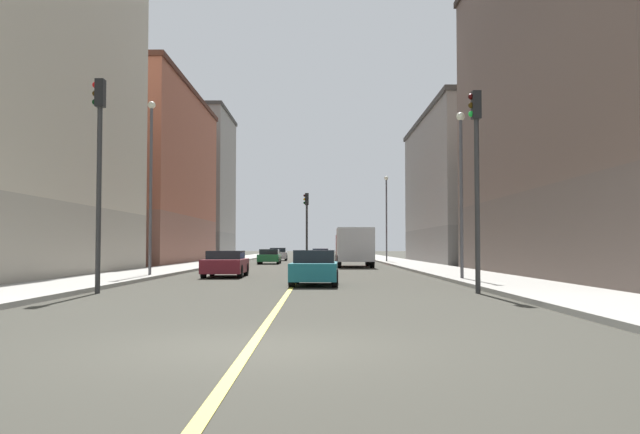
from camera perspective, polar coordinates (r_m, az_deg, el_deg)
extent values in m
plane|color=#36342C|center=(10.19, -5.81, -10.96)|extent=(400.00, 400.00, 0.00)
cube|color=#9E9B93|center=(59.49, 7.12, -3.84)|extent=(3.65, 168.00, 0.15)
cube|color=#9E9B93|center=(59.77, -8.90, -3.82)|extent=(3.65, 168.00, 0.15)
cube|color=#E5D14C|center=(59.05, -0.91, -3.94)|extent=(0.16, 154.00, 0.01)
cube|color=brown|center=(34.37, 23.08, -1.50)|extent=(8.66, 25.24, 3.95)
cube|color=brown|center=(35.57, 22.84, 12.63)|extent=(8.66, 25.24, 13.42)
cube|color=slate|center=(61.23, 12.77, -2.41)|extent=(8.66, 23.72, 3.03)
cube|color=gray|center=(61.56, 12.71, 3.50)|extent=(8.66, 23.72, 9.65)
cube|color=#3B3937|center=(62.27, 12.66, 8.10)|extent=(8.96, 24.02, 0.40)
cube|color=brown|center=(61.47, -14.50, -1.91)|extent=(8.66, 25.11, 4.07)
cube|color=#93513D|center=(61.99, -14.42, 5.00)|extent=(8.66, 25.11, 10.85)
cube|color=#42241B|center=(62.96, -14.37, 10.09)|extent=(8.96, 25.41, 0.40)
cube|color=slate|center=(83.34, -10.62, -2.40)|extent=(8.66, 14.09, 3.14)
cube|color=gray|center=(83.80, -10.57, 3.56)|extent=(8.66, 14.09, 14.27)
cube|color=#3B3937|center=(84.88, -10.53, 8.49)|extent=(8.96, 14.39, 0.40)
cylinder|color=#2D2D2D|center=(22.16, 13.23, 0.94)|extent=(0.16, 0.16, 5.60)
cube|color=black|center=(22.59, 13.15, 9.20)|extent=(0.28, 0.32, 0.90)
sphere|color=#320404|center=(22.61, 12.74, 9.89)|extent=(0.20, 0.20, 0.20)
sphere|color=#352204|center=(22.55, 12.75, 9.19)|extent=(0.20, 0.20, 0.20)
sphere|color=green|center=(22.49, 12.76, 8.50)|extent=(0.20, 0.20, 0.20)
cylinder|color=#2D2D2D|center=(22.73, -18.10, 1.40)|extent=(0.16, 0.16, 5.99)
cube|color=black|center=(23.21, -17.98, 9.92)|extent=(0.28, 0.32, 0.90)
sphere|color=red|center=(23.32, -18.36, 10.54)|extent=(0.20, 0.20, 0.20)
sphere|color=#352204|center=(23.26, -18.37, 9.87)|extent=(0.20, 0.20, 0.20)
sphere|color=black|center=(23.20, -18.37, 9.20)|extent=(0.20, 0.20, 0.20)
cylinder|color=#2D2D2D|center=(50.85, -1.03, -1.58)|extent=(0.16, 0.16, 4.62)
cube|color=black|center=(50.97, -1.03, 1.52)|extent=(0.28, 0.32, 0.90)
sphere|color=#320404|center=(50.99, -1.21, 1.83)|extent=(0.20, 0.20, 0.20)
sphere|color=orange|center=(50.97, -1.21, 1.51)|extent=(0.20, 0.20, 0.20)
sphere|color=black|center=(50.95, -1.21, 1.20)|extent=(0.20, 0.20, 0.20)
cylinder|color=#4C4C51|center=(29.40, 11.95, 1.53)|extent=(0.14, 0.14, 6.77)
sphere|color=#EAEACC|center=(29.85, 11.89, 8.32)|extent=(0.36, 0.36, 0.36)
cylinder|color=#4C4C51|center=(33.21, -14.03, 2.15)|extent=(0.14, 0.14, 7.98)
sphere|color=#EAEACC|center=(33.79, -13.95, 9.16)|extent=(0.36, 0.36, 0.36)
cylinder|color=#4C4C51|center=(61.45, 5.73, -0.28)|extent=(0.14, 0.14, 7.40)
sphere|color=#EAEACC|center=(61.72, 5.72, 3.29)|extent=(0.36, 0.36, 0.36)
cube|color=#23389E|center=(68.78, 0.11, -3.29)|extent=(1.87, 4.18, 0.63)
cube|color=black|center=(68.84, 0.11, -2.86)|extent=(1.61, 2.04, 0.42)
cylinder|color=black|center=(70.05, -0.57, -3.45)|extent=(0.24, 0.65, 0.64)
cylinder|color=black|center=(70.09, 0.75, -3.45)|extent=(0.24, 0.65, 0.64)
cylinder|color=black|center=(67.48, -0.55, -3.49)|extent=(0.24, 0.65, 0.64)
cylinder|color=black|center=(67.52, 0.82, -3.49)|extent=(0.24, 0.65, 0.64)
cube|color=maroon|center=(33.41, -7.89, -4.10)|extent=(1.91, 4.40, 0.65)
cube|color=black|center=(33.46, -7.87, -3.19)|extent=(1.67, 2.19, 0.41)
cylinder|color=black|center=(34.89, -9.00, -4.40)|extent=(0.23, 0.64, 0.64)
cylinder|color=black|center=(34.67, -6.18, -4.43)|extent=(0.23, 0.64, 0.64)
cylinder|color=black|center=(32.20, -9.73, -4.56)|extent=(0.23, 0.64, 0.64)
cylinder|color=black|center=(31.97, -6.68, -4.59)|extent=(0.23, 0.64, 0.64)
cube|color=silver|center=(70.54, -3.47, -3.25)|extent=(1.91, 4.17, 0.68)
cube|color=black|center=(70.42, -3.47, -2.79)|extent=(1.65, 2.12, 0.44)
cylinder|color=black|center=(71.86, -4.09, -3.42)|extent=(0.23, 0.64, 0.64)
cylinder|color=black|center=(71.80, -2.77, -3.43)|extent=(0.23, 0.64, 0.64)
cylinder|color=black|center=(69.30, -4.20, -3.46)|extent=(0.23, 0.64, 0.64)
cylinder|color=black|center=(69.23, -2.82, -3.46)|extent=(0.23, 0.64, 0.64)
cube|color=#196670|center=(25.97, -0.37, -4.59)|extent=(1.87, 4.00, 0.66)
cube|color=black|center=(25.92, -0.37, -3.34)|extent=(1.58, 1.78, 0.48)
cylinder|color=black|center=(27.25, -1.91, -4.97)|extent=(0.24, 0.65, 0.64)
cylinder|color=black|center=(27.18, 1.40, -4.98)|extent=(0.24, 0.65, 0.64)
cylinder|color=black|center=(24.81, -2.31, -5.22)|extent=(0.24, 0.65, 0.64)
cylinder|color=black|center=(24.74, 1.33, -5.23)|extent=(0.24, 0.65, 0.64)
cube|color=#1E6B38|center=(57.62, -4.20, -3.46)|extent=(1.81, 4.48, 0.59)
cube|color=black|center=(57.54, -4.21, -2.95)|extent=(1.58, 2.26, 0.44)
cylinder|color=black|center=(59.07, -4.90, -3.62)|extent=(0.22, 0.64, 0.64)
cylinder|color=black|center=(58.96, -3.32, -3.63)|extent=(0.22, 0.64, 0.64)
cylinder|color=black|center=(56.31, -5.12, -3.68)|extent=(0.22, 0.64, 0.64)
cylinder|color=black|center=(56.19, -3.47, -3.69)|extent=(0.22, 0.64, 0.64)
cube|color=maroon|center=(51.73, 2.83, -2.65)|extent=(2.49, 2.04, 2.01)
cube|color=silver|center=(47.88, 3.05, -2.34)|extent=(2.49, 4.80, 2.34)
cylinder|color=black|center=(51.34, 1.58, -3.66)|extent=(0.30, 0.90, 0.90)
cylinder|color=black|center=(51.45, 4.13, -3.65)|extent=(0.30, 0.90, 0.90)
cylinder|color=black|center=(46.83, 1.72, -3.77)|extent=(0.30, 0.90, 0.90)
cylinder|color=black|center=(46.95, 4.52, -3.76)|extent=(0.30, 0.90, 0.90)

